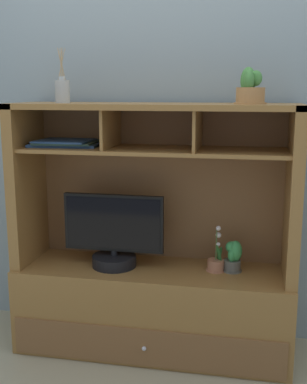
{
  "coord_description": "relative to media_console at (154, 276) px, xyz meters",
  "views": [
    {
      "loc": [
        0.5,
        -2.54,
        1.45
      ],
      "look_at": [
        0.0,
        0.0,
        0.91
      ],
      "focal_mm": 45.87,
      "sensor_mm": 36.0,
      "label": 1
    }
  ],
  "objects": [
    {
      "name": "potted_succulent",
      "position": [
        0.49,
        -0.03,
        1.03
      ],
      "size": [
        0.16,
        0.16,
        0.18
      ],
      "color": "#AE7C47",
      "rests_on": "media_console"
    },
    {
      "name": "back_wall",
      "position": [
        0.0,
        0.26,
        0.98
      ],
      "size": [
        6.0,
        0.02,
        2.8
      ],
      "primitive_type": "cube",
      "color": "#84959C",
      "rests_on": "ground"
    },
    {
      "name": "potted_fern",
      "position": [
        0.44,
        0.02,
        0.14
      ],
      "size": [
        0.11,
        0.11,
        0.17
      ],
      "color": "#55544B",
      "rests_on": "media_console"
    },
    {
      "name": "media_console",
      "position": [
        0.0,
        0.0,
        0.0
      ],
      "size": [
        1.52,
        0.51,
        1.38
      ],
      "color": "olive",
      "rests_on": "ground"
    },
    {
      "name": "diffuser_bottle",
      "position": [
        -0.49,
        -0.02,
        1.02
      ],
      "size": [
        0.08,
        0.08,
        0.29
      ],
      "color": "#AEB2AE",
      "rests_on": "media_console"
    },
    {
      "name": "magazine_stack_left",
      "position": [
        -0.5,
        0.0,
        0.74
      ],
      "size": [
        0.39,
        0.29,
        0.03
      ],
      "color": "navy",
      "rests_on": "media_console"
    },
    {
      "name": "floor_plane",
      "position": [
        0.0,
        -0.01,
        -0.43
      ],
      "size": [
        6.0,
        6.0,
        0.02
      ],
      "primitive_type": "cube",
      "color": "tan",
      "rests_on": "ground"
    },
    {
      "name": "potted_orchid",
      "position": [
        0.35,
        0.01,
        0.11
      ],
      "size": [
        0.1,
        0.1,
        0.26
      ],
      "color": "#AD6D4E",
      "rests_on": "media_console"
    },
    {
      "name": "tv_monitor",
      "position": [
        -0.22,
        -0.03,
        0.22
      ],
      "size": [
        0.56,
        0.25,
        0.41
      ],
      "color": "black",
      "rests_on": "media_console"
    }
  ]
}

